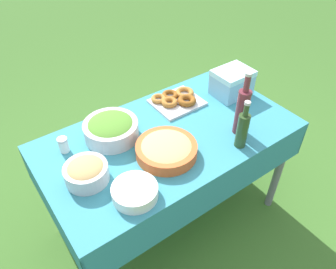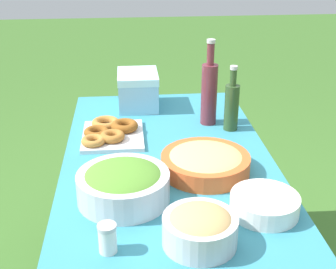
{
  "view_description": "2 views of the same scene",
  "coord_description": "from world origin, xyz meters",
  "px_view_note": "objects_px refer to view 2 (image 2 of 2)",
  "views": [
    {
      "loc": [
        -0.82,
        -1.12,
        1.96
      ],
      "look_at": [
        -0.04,
        -0.04,
        0.81
      ],
      "focal_mm": 35.0,
      "sensor_mm": 36.0,
      "label": 1
    },
    {
      "loc": [
        -1.56,
        0.14,
        1.59
      ],
      "look_at": [
        -0.03,
        0.0,
        0.88
      ],
      "focal_mm": 50.0,
      "sensor_mm": 36.0,
      "label": 2
    }
  ],
  "objects_px": {
    "cooler_box": "(138,90)",
    "pasta_bowl": "(205,162)",
    "donut_platter": "(110,132)",
    "olive_oil_bottle": "(232,105)",
    "plate_stack": "(265,204)",
    "salad_bowl": "(123,184)",
    "wine_bottle": "(209,91)",
    "bread_bowl": "(200,227)"
  },
  "relations": [
    {
      "from": "donut_platter",
      "to": "wine_bottle",
      "type": "height_order",
      "value": "wine_bottle"
    },
    {
      "from": "donut_platter",
      "to": "pasta_bowl",
      "type": "bearing_deg",
      "value": -133.37
    },
    {
      "from": "salad_bowl",
      "to": "bread_bowl",
      "type": "relative_size",
      "value": 1.42
    },
    {
      "from": "plate_stack",
      "to": "wine_bottle",
      "type": "height_order",
      "value": "wine_bottle"
    },
    {
      "from": "salad_bowl",
      "to": "wine_bottle",
      "type": "relative_size",
      "value": 0.79
    },
    {
      "from": "olive_oil_bottle",
      "to": "wine_bottle",
      "type": "relative_size",
      "value": 0.75
    },
    {
      "from": "donut_platter",
      "to": "bread_bowl",
      "type": "xyz_separation_m",
      "value": [
        -0.73,
        -0.26,
        0.03
      ]
    },
    {
      "from": "plate_stack",
      "to": "bread_bowl",
      "type": "distance_m",
      "value": 0.26
    },
    {
      "from": "donut_platter",
      "to": "cooler_box",
      "type": "height_order",
      "value": "cooler_box"
    },
    {
      "from": "olive_oil_bottle",
      "to": "bread_bowl",
      "type": "height_order",
      "value": "olive_oil_bottle"
    },
    {
      "from": "donut_platter",
      "to": "plate_stack",
      "type": "relative_size",
      "value": 1.46
    },
    {
      "from": "pasta_bowl",
      "to": "cooler_box",
      "type": "distance_m",
      "value": 0.7
    },
    {
      "from": "salad_bowl",
      "to": "pasta_bowl",
      "type": "xyz_separation_m",
      "value": [
        0.16,
        -0.29,
        -0.02
      ]
    },
    {
      "from": "salad_bowl",
      "to": "plate_stack",
      "type": "distance_m",
      "value": 0.44
    },
    {
      "from": "salad_bowl",
      "to": "wine_bottle",
      "type": "xyz_separation_m",
      "value": [
        0.6,
        -0.38,
        0.09
      ]
    },
    {
      "from": "plate_stack",
      "to": "olive_oil_bottle",
      "type": "height_order",
      "value": "olive_oil_bottle"
    },
    {
      "from": "plate_stack",
      "to": "cooler_box",
      "type": "bearing_deg",
      "value": 20.67
    },
    {
      "from": "donut_platter",
      "to": "bread_bowl",
      "type": "height_order",
      "value": "bread_bowl"
    },
    {
      "from": "pasta_bowl",
      "to": "salad_bowl",
      "type": "bearing_deg",
      "value": 118.84
    },
    {
      "from": "pasta_bowl",
      "to": "wine_bottle",
      "type": "height_order",
      "value": "wine_bottle"
    },
    {
      "from": "donut_platter",
      "to": "bread_bowl",
      "type": "bearing_deg",
      "value": -160.28
    },
    {
      "from": "plate_stack",
      "to": "cooler_box",
      "type": "relative_size",
      "value": 0.91
    },
    {
      "from": "plate_stack",
      "to": "olive_oil_bottle",
      "type": "bearing_deg",
      "value": -2.84
    },
    {
      "from": "pasta_bowl",
      "to": "donut_platter",
      "type": "distance_m",
      "value": 0.47
    },
    {
      "from": "plate_stack",
      "to": "cooler_box",
      "type": "xyz_separation_m",
      "value": [
        0.94,
        0.35,
        0.06
      ]
    },
    {
      "from": "donut_platter",
      "to": "olive_oil_bottle",
      "type": "height_order",
      "value": "olive_oil_bottle"
    },
    {
      "from": "donut_platter",
      "to": "olive_oil_bottle",
      "type": "bearing_deg",
      "value": -85.86
    },
    {
      "from": "olive_oil_bottle",
      "to": "donut_platter",
      "type": "bearing_deg",
      "value": 94.14
    },
    {
      "from": "plate_stack",
      "to": "wine_bottle",
      "type": "distance_m",
      "value": 0.72
    },
    {
      "from": "donut_platter",
      "to": "salad_bowl",
      "type": "bearing_deg",
      "value": -173.8
    },
    {
      "from": "wine_bottle",
      "to": "bread_bowl",
      "type": "bearing_deg",
      "value": 168.76
    },
    {
      "from": "cooler_box",
      "to": "olive_oil_bottle",
      "type": "bearing_deg",
      "value": -128.31
    },
    {
      "from": "donut_platter",
      "to": "plate_stack",
      "type": "bearing_deg",
      "value": -141.16
    },
    {
      "from": "olive_oil_bottle",
      "to": "salad_bowl",
      "type": "bearing_deg",
      "value": 138.59
    },
    {
      "from": "cooler_box",
      "to": "pasta_bowl",
      "type": "bearing_deg",
      "value": -161.99
    },
    {
      "from": "bread_bowl",
      "to": "salad_bowl",
      "type": "bearing_deg",
      "value": 40.52
    },
    {
      "from": "salad_bowl",
      "to": "cooler_box",
      "type": "height_order",
      "value": "cooler_box"
    },
    {
      "from": "pasta_bowl",
      "to": "bread_bowl",
      "type": "xyz_separation_m",
      "value": [
        -0.4,
        0.08,
        0.01
      ]
    },
    {
      "from": "salad_bowl",
      "to": "donut_platter",
      "type": "xyz_separation_m",
      "value": [
        0.48,
        0.05,
        -0.04
      ]
    },
    {
      "from": "salad_bowl",
      "to": "wine_bottle",
      "type": "bearing_deg",
      "value": -32.18
    },
    {
      "from": "bread_bowl",
      "to": "donut_platter",
      "type": "bearing_deg",
      "value": 19.72
    },
    {
      "from": "salad_bowl",
      "to": "olive_oil_bottle",
      "type": "height_order",
      "value": "olive_oil_bottle"
    }
  ]
}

